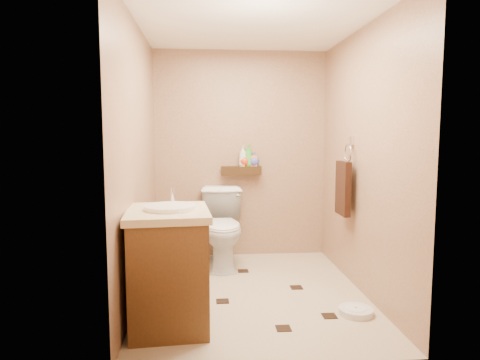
{
  "coord_description": "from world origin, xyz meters",
  "views": [
    {
      "loc": [
        -0.43,
        -3.75,
        1.44
      ],
      "look_at": [
        -0.09,
        0.25,
        1.01
      ],
      "focal_mm": 32.0,
      "sensor_mm": 36.0,
      "label": 1
    }
  ],
  "objects": [
    {
      "name": "wall_shelf",
      "position": [
        0.0,
        1.17,
        1.02
      ],
      "size": [
        0.46,
        0.14,
        0.1
      ],
      "primitive_type": "cube",
      "color": "#39210F",
      "rests_on": "wall_back"
    },
    {
      "name": "bottle_d",
      "position": [
        0.08,
        1.17,
        1.2
      ],
      "size": [
        0.14,
        0.14,
        0.25
      ],
      "primitive_type": "imported",
      "rotation": [
        0.0,
        0.0,
        0.69
      ],
      "color": "green",
      "rests_on": "wall_shelf"
    },
    {
      "name": "vanity",
      "position": [
        -0.7,
        -0.6,
        0.46
      ],
      "size": [
        0.65,
        0.77,
        1.03
      ],
      "rotation": [
        0.0,
        0.0,
        0.08
      ],
      "color": "brown",
      "rests_on": "ground"
    },
    {
      "name": "toilet",
      "position": [
        -0.23,
        0.83,
        0.42
      ],
      "size": [
        0.47,
        0.83,
        0.84
      ],
      "primitive_type": "imported",
      "rotation": [
        0.0,
        0.0,
        0.0
      ],
      "color": "white",
      "rests_on": "ground"
    },
    {
      "name": "wall_left",
      "position": [
        -1.0,
        0.0,
        1.2
      ],
      "size": [
        0.04,
        2.5,
        2.4
      ],
      "primitive_type": "cube",
      "color": "#A2775C",
      "rests_on": "ground"
    },
    {
      "name": "towel_ring",
      "position": [
        0.91,
        0.25,
        0.95
      ],
      "size": [
        0.12,
        0.3,
        0.76
      ],
      "color": "silver",
      "rests_on": "wall_right"
    },
    {
      "name": "bathroom_scale",
      "position": [
        0.78,
        -0.54,
        0.03
      ],
      "size": [
        0.36,
        0.36,
        0.05
      ],
      "rotation": [
        0.0,
        0.0,
        0.41
      ],
      "color": "silver",
      "rests_on": "ground"
    },
    {
      "name": "bottle_b",
      "position": [
        0.03,
        1.17,
        1.15
      ],
      "size": [
        0.11,
        0.11,
        0.17
      ],
      "primitive_type": "imported",
      "rotation": [
        0.0,
        0.0,
        0.82
      ],
      "color": "yellow",
      "rests_on": "wall_shelf"
    },
    {
      "name": "bottle_f",
      "position": [
        0.15,
        1.17,
        1.15
      ],
      "size": [
        0.14,
        0.14,
        0.16
      ],
      "primitive_type": "imported",
      "rotation": [
        0.0,
        0.0,
        1.68
      ],
      "color": "#4547AD",
      "rests_on": "wall_shelf"
    },
    {
      "name": "bottle_c",
      "position": [
        0.04,
        1.17,
        1.15
      ],
      "size": [
        0.15,
        0.15,
        0.16
      ],
      "primitive_type": "imported",
      "rotation": [
        0.0,
        0.0,
        2.84
      ],
      "color": "red",
      "rests_on": "wall_shelf"
    },
    {
      "name": "ceiling",
      "position": [
        0.0,
        0.0,
        2.4
      ],
      "size": [
        2.0,
        2.5,
        0.02
      ],
      "primitive_type": "cube",
      "color": "white",
      "rests_on": "wall_back"
    },
    {
      "name": "bottle_a",
      "position": [
        0.02,
        1.17,
        1.19
      ],
      "size": [
        0.13,
        0.13,
        0.24
      ],
      "primitive_type": "imported",
      "rotation": [
        0.0,
        0.0,
        2.66
      ],
      "color": "silver",
      "rests_on": "wall_shelf"
    },
    {
      "name": "floor_accents",
      "position": [
        0.05,
        -0.06,
        0.0
      ],
      "size": [
        1.17,
        1.47,
        0.01
      ],
      "color": "black",
      "rests_on": "ground"
    },
    {
      "name": "bottle_e",
      "position": [
        0.15,
        1.17,
        1.16
      ],
      "size": [
        0.09,
        0.09,
        0.18
      ],
      "primitive_type": "imported",
      "rotation": [
        0.0,
        0.0,
        4.55
      ],
      "color": "#D67F47",
      "rests_on": "wall_shelf"
    },
    {
      "name": "wall_front",
      "position": [
        0.0,
        -1.25,
        1.2
      ],
      "size": [
        2.0,
        0.04,
        2.4
      ],
      "primitive_type": "cube",
      "color": "#A2775C",
      "rests_on": "ground"
    },
    {
      "name": "toilet_paper",
      "position": [
        -0.94,
        0.65,
        0.6
      ],
      "size": [
        0.12,
        0.11,
        0.12
      ],
      "color": "silver",
      "rests_on": "wall_left"
    },
    {
      "name": "wall_right",
      "position": [
        1.0,
        0.0,
        1.2
      ],
      "size": [
        0.04,
        2.5,
        2.4
      ],
      "primitive_type": "cube",
      "color": "#A2775C",
      "rests_on": "ground"
    },
    {
      "name": "toilet_brush",
      "position": [
        -0.47,
        1.07,
        0.18
      ],
      "size": [
        0.12,
        0.12,
        0.51
      ],
      "color": "#186060",
      "rests_on": "ground"
    },
    {
      "name": "ground",
      "position": [
        0.0,
        0.0,
        0.0
      ],
      "size": [
        2.5,
        2.5,
        0.0
      ],
      "primitive_type": "plane",
      "color": "#C6B391",
      "rests_on": "ground"
    },
    {
      "name": "wall_back",
      "position": [
        0.0,
        1.25,
        1.2
      ],
      "size": [
        2.0,
        0.04,
        2.4
      ],
      "primitive_type": "cube",
      "color": "#A2775C",
      "rests_on": "ground"
    }
  ]
}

